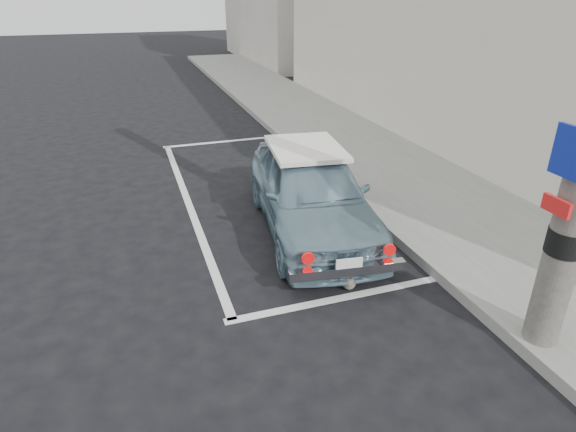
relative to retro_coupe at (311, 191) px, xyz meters
name	(u,v)px	position (x,y,z in m)	size (l,w,h in m)	color
ground	(292,284)	(-0.78, -1.36, -0.65)	(80.00, 80.00, 0.00)	black
sidewalk	(420,191)	(2.42, 0.64, -0.58)	(2.80, 40.00, 0.15)	slate
pline_rear	(343,297)	(-0.28, -1.86, -0.65)	(3.00, 0.12, 0.01)	silver
pline_front	(225,141)	(-0.28, 5.14, -0.65)	(3.00, 0.12, 0.01)	silver
pline_side	(189,203)	(-1.68, 1.64, -0.65)	(0.12, 7.00, 0.01)	silver
retro_coupe	(311,191)	(0.00, 0.00, 0.00)	(1.99, 3.96, 1.29)	#6C8D9D
cat	(349,281)	(-0.12, -1.67, -0.55)	(0.27, 0.40, 0.23)	brown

